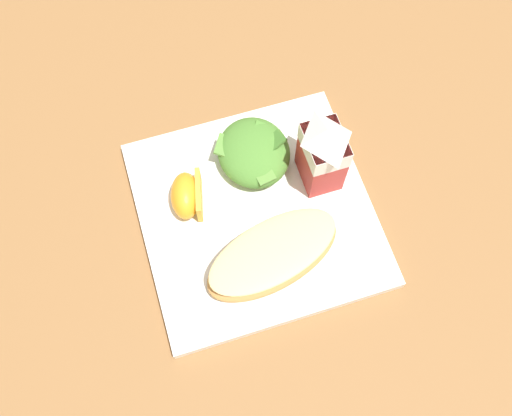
{
  "coord_description": "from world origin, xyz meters",
  "views": [
    {
      "loc": [
        0.25,
        -0.08,
        0.65
      ],
      "look_at": [
        0.0,
        0.0,
        0.03
      ],
      "focal_mm": 39.38,
      "sensor_mm": 36.0,
      "label": 1
    }
  ],
  "objects": [
    {
      "name": "ground",
      "position": [
        0.0,
        0.0,
        0.0
      ],
      "size": [
        3.0,
        3.0,
        0.0
      ],
      "primitive_type": "plane",
      "color": "olive"
    },
    {
      "name": "orange_wedge_front",
      "position": [
        -0.04,
        -0.08,
        0.04
      ],
      "size": [
        0.07,
        0.05,
        0.04
      ],
      "color": "orange",
      "rests_on": "white_plate"
    },
    {
      "name": "green_salad_pile",
      "position": [
        -0.07,
        0.02,
        0.04
      ],
      "size": [
        0.1,
        0.1,
        0.04
      ],
      "color": "#4C8433",
      "rests_on": "white_plate"
    },
    {
      "name": "milk_carton",
      "position": [
        -0.02,
        0.09,
        0.08
      ],
      "size": [
        0.06,
        0.04,
        0.11
      ],
      "color": "#B7332D",
      "rests_on": "white_plate"
    },
    {
      "name": "cheesy_pizza_bread",
      "position": [
        0.07,
        -0.0,
        0.03
      ],
      "size": [
        0.12,
        0.18,
        0.04
      ],
      "color": "tan",
      "rests_on": "white_plate"
    },
    {
      "name": "white_plate",
      "position": [
        0.0,
        0.0,
        0.01
      ],
      "size": [
        0.28,
        0.28,
        0.02
      ],
      "primitive_type": "cube",
      "color": "white",
      "rests_on": "ground"
    }
  ]
}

